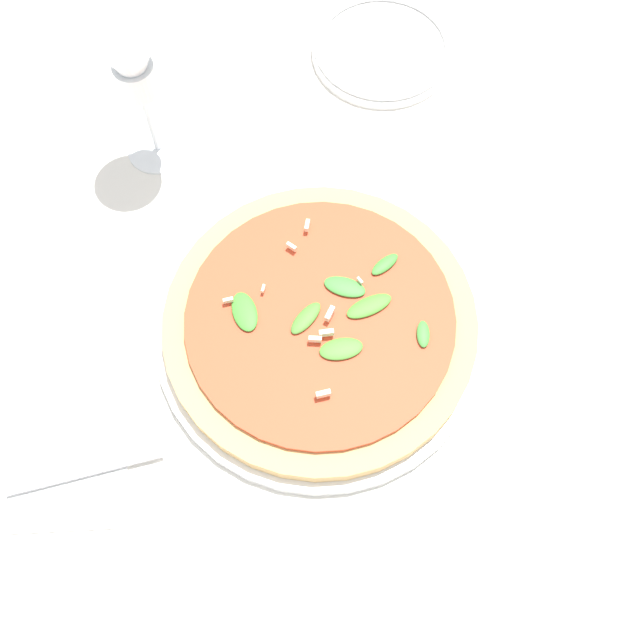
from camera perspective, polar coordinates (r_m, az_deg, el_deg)
name	(u,v)px	position (r m, az deg, el deg)	size (l,w,h in m)	color
ground_plane	(297,311)	(0.75, -1.74, 0.69)	(6.00, 6.00, 0.00)	silver
pizza_arugula_main	(320,325)	(0.72, 0.01, -0.42)	(0.32, 0.32, 0.05)	white
wine_glass	(131,64)	(0.77, -14.17, 18.39)	(0.07, 0.07, 0.19)	white
napkin	(49,481)	(0.73, -19.94, -11.43)	(0.16, 0.13, 0.01)	white
fork	(38,482)	(0.73, -20.70, -11.46)	(0.23, 0.04, 0.00)	silver
side_plate_white	(382,49)	(0.93, 4.78, 19.90)	(0.17, 0.17, 0.02)	white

